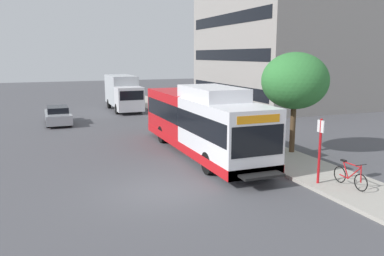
{
  "coord_description": "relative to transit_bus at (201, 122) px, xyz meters",
  "views": [
    {
      "loc": [
        -4.13,
        -13.73,
        5.16
      ],
      "look_at": [
        2.88,
        4.0,
        1.6
      ],
      "focal_mm": 36.59,
      "sensor_mm": 36.0,
      "label": 1
    }
  ],
  "objects": [
    {
      "name": "ground_plane",
      "position": [
        -3.76,
        3.09,
        -1.7
      ],
      "size": [
        120.0,
        120.0,
        0.0
      ],
      "primitive_type": "plane",
      "color": "#4C4C51"
    },
    {
      "name": "sidewalk_curb",
      "position": [
        3.24,
        1.09,
        -1.63
      ],
      "size": [
        3.0,
        56.0,
        0.14
      ],
      "primitive_type": "cube",
      "color": "#A8A399",
      "rests_on": "ground"
    },
    {
      "name": "transit_bus",
      "position": [
        0.0,
        0.0,
        0.0
      ],
      "size": [
        2.58,
        12.25,
        3.65
      ],
      "color": "white",
      "rests_on": "ground"
    },
    {
      "name": "bus_stop_sign_pole",
      "position": [
        2.26,
        -6.61,
        -0.05
      ],
      "size": [
        0.1,
        0.36,
        2.6
      ],
      "color": "red",
      "rests_on": "sidewalk_curb"
    },
    {
      "name": "bicycle_parked",
      "position": [
        3.13,
        -7.42,
        -1.14
      ],
      "size": [
        0.52,
        1.76,
        1.02
      ],
      "color": "black",
      "rests_on": "sidewalk_curb"
    },
    {
      "name": "street_tree_near_stop",
      "position": [
        4.38,
        -1.92,
        2.15
      ],
      "size": [
        3.41,
        3.41,
        5.18
      ],
      "color": "#4C3823",
      "rests_on": "sidewalk_curb"
    },
    {
      "name": "parked_car_far_lane",
      "position": [
        -6.58,
        12.38,
        -1.04
      ],
      "size": [
        1.8,
        4.5,
        1.33
      ],
      "color": "#93999E",
      "rests_on": "ground"
    },
    {
      "name": "box_truck_background",
      "position": [
        -0.4,
        17.98,
        0.04
      ],
      "size": [
        2.32,
        7.01,
        3.25
      ],
      "color": "silver",
      "rests_on": "ground"
    },
    {
      "name": "lattice_comm_tower",
      "position": [
        14.04,
        34.42,
        7.47
      ],
      "size": [
        1.1,
        1.1,
        27.7
      ],
      "color": "#B7B7BC",
      "rests_on": "ground"
    }
  ]
}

